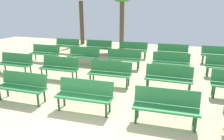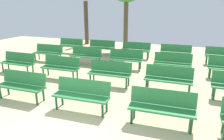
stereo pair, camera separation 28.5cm
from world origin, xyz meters
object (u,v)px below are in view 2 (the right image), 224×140
Objects in this scene: bench_r2_c1 at (86,54)px; bench_r0_c1 at (22,84)px; bench_r1_c3 at (168,77)px; bench_r2_c0 at (48,52)px; bench_r0_c2 at (82,93)px; bench_r1_c2 at (110,71)px; bench_r2_c2 at (126,58)px; bench_r3_c0 at (71,45)px; bench_r1_c1 at (61,66)px; bench_r3_c1 at (101,47)px; bench_r3_c3 at (176,52)px; bench_r2_c3 at (173,62)px; bench_r1_c0 at (18,61)px; bench_r0_c3 at (162,105)px; tree_1 at (86,23)px; bench_r3_c4 at (222,55)px; bench_r3_c2 at (136,49)px.

bench_r0_c1 is at bearing -90.28° from bench_r2_c1.
bench_r1_c3 is 6.77m from bench_r2_c0.
bench_r1_c3 and bench_r2_c0 have the same top height.
bench_r0_c2 is 2.15m from bench_r1_c2.
bench_r2_c2 and bench_r3_c0 have the same top height.
bench_r1_c2 is 1.00× the size of bench_r2_c1.
bench_r1_c1 is 1.00× the size of bench_r2_c1.
bench_r1_c1 and bench_r3_c1 have the same top height.
bench_r3_c3 is (-0.10, 4.36, 0.00)m from bench_r1_c3.
bench_r1_c1 is 1.00× the size of bench_r1_c2.
bench_r3_c1 is 1.00× the size of bench_r3_c3.
bench_r2_c3 and bench_r3_c0 have the same top height.
bench_r0_c1 is 3.08m from bench_r1_c0.
bench_r2_c1 is at bearing 132.28° from bench_r1_c2.
bench_r1_c2 and bench_r3_c0 have the same top height.
bench_r2_c1 is at bearing 132.42° from bench_r0_c3.
bench_r0_c2 is 1.00× the size of bench_r1_c2.
bench_r3_c0 is 3.44m from tree_1.
bench_r0_c2 and bench_r1_c1 have the same top height.
bench_r2_c3 and bench_r3_c1 have the same top height.
bench_r2_c3 and bench_r3_c3 have the same top height.
bench_r2_c1 is 4.21m from bench_r2_c3.
bench_r1_c1 is 1.00× the size of bench_r3_c3.
bench_r1_c1 and bench_r2_c0 have the same top height.
bench_r0_c3 is 1.01× the size of bench_r3_c0.
bench_r2_c1 and bench_r3_c0 have the same top height.
bench_r3_c4 is (6.40, 2.29, 0.00)m from bench_r2_c1.
bench_r3_c1 is at bearing 115.26° from bench_r1_c2.
bench_r2_c3 is 6.72m from bench_r3_c0.
bench_r2_c0 is at bearing -89.88° from bench_r3_c0.
tree_1 is at bearing 153.71° from bench_r3_c3.
bench_r3_c2 is at bearing 46.66° from bench_r2_c1.
bench_r1_c3 is at bearing -89.60° from bench_r2_c3.
bench_r0_c1 and bench_r1_c1 have the same top height.
bench_r0_c3 and bench_r1_c1 have the same top height.
bench_r1_c1 and bench_r3_c4 have the same top height.
bench_r3_c2 is (2.12, 0.01, 0.00)m from bench_r3_c1.
bench_r3_c0 is at bearing 133.21° from bench_r1_c2.
bench_r2_c1 is (-4.36, 4.34, 0.00)m from bench_r0_c3.
bench_r3_c1 is at bearing 65.30° from bench_r1_c0.
bench_r3_c3 is (6.35, 0.12, 0.00)m from bench_r3_c0.
bench_r2_c0 is 1.00× the size of bench_r2_c3.
bench_r3_c1 is (-0.11, 4.42, 0.00)m from bench_r1_c1.
bench_r1_c1 is (2.18, 0.03, 0.00)m from bench_r1_c0.
bench_r1_c0 and bench_r3_c0 have the same top height.
bench_r3_c2 is at bearing 89.25° from bench_r2_c2.
bench_r1_c1 is 1.00× the size of bench_r2_c0.
bench_r3_c3 is at bearing 90.78° from bench_r1_c3.
bench_r0_c3 is 1.00× the size of bench_r3_c3.
bench_r1_c2 is at bearing 133.35° from bench_r0_c3.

